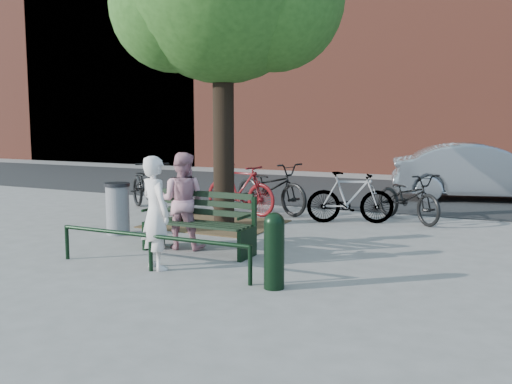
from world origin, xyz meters
The scene contains 16 objects.
ground centered at (0.00, 0.00, 0.00)m, with size 90.00×90.00×0.00m, color gray.
dirt_pit centered at (-1.00, 2.20, 0.01)m, with size 2.40×2.00×0.02m, color brown.
road centered at (0.00, 8.50, 0.01)m, with size 40.00×7.00×0.01m, color black.
townhouse_row centered at (0.17, 16.00, 6.25)m, with size 45.00×4.00×14.00m.
park_bench centered at (0.00, 0.08, 0.48)m, with size 1.74×0.54×0.97m.
guard_railing centered at (0.00, -1.20, 0.40)m, with size 3.06×0.06×0.51m.
person_left centered at (-0.02, -1.05, 0.77)m, with size 0.56×0.37×1.54m, color silver.
person_right centered at (-0.39, 0.15, 0.76)m, with size 0.74×0.58×1.53m, color #BA808C.
bollard centered at (1.82, -1.19, 0.50)m, with size 0.25×0.25×0.93m.
litter_bin centered at (-2.06, 0.60, 0.47)m, with size 0.45×0.45×0.92m.
bicycle_a centered at (-3.29, 3.04, 0.56)m, with size 0.74×2.13×1.12m, color black.
bicycle_b centered at (-1.13, 3.47, 0.56)m, with size 0.52×1.85×1.11m, color #5B0D10.
bicycle_c centered at (-0.62, 3.96, 0.56)m, with size 0.74×2.13×1.12m, color black.
bicycle_d centered at (1.32, 3.50, 0.51)m, with size 0.48×1.70×1.02m, color gray.
bicycle_e centered at (2.30, 4.20, 0.49)m, with size 0.65×1.87×0.98m, color black.
parked_car centered at (3.32, 8.12, 0.72)m, with size 1.53×4.39×1.45m, color gray.
Camera 1 is at (4.60, -7.27, 2.01)m, focal length 40.00 mm.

